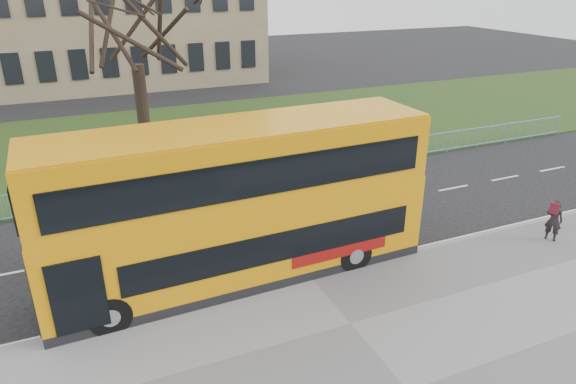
% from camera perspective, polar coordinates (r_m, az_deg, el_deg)
% --- Properties ---
extents(ground, '(120.00, 120.00, 0.00)m').
position_cam_1_polar(ground, '(17.44, 0.16, -7.07)').
color(ground, black).
rests_on(ground, ground).
extents(kerb, '(80.00, 0.20, 0.14)m').
position_cam_1_polar(kerb, '(16.21, 2.38, -9.40)').
color(kerb, gray).
rests_on(kerb, ground).
extents(grass_verge, '(80.00, 15.40, 0.08)m').
position_cam_1_polar(grass_verge, '(30.04, -10.82, 5.92)').
color(grass_verge, '#253D16').
rests_on(grass_verge, ground).
extents(guard_railing, '(40.00, 0.12, 1.10)m').
position_cam_1_polar(guard_railing, '(22.81, -6.45, 1.91)').
color(guard_railing, '#7DAFDF').
rests_on(guard_railing, ground).
extents(bare_tree, '(8.26, 8.26, 11.81)m').
position_cam_1_polar(bare_tree, '(24.15, -16.65, 15.65)').
color(bare_tree, black).
rests_on(bare_tree, grass_verge).
extents(yellow_bus, '(11.55, 3.02, 4.81)m').
position_cam_1_polar(yellow_bus, '(15.25, -5.42, -0.95)').
color(yellow_bus, orange).
rests_on(yellow_bus, ground).
extents(pedestrian, '(0.59, 0.66, 1.51)m').
position_cam_1_polar(pedestrian, '(20.09, 27.44, -2.78)').
color(pedestrian, black).
rests_on(pedestrian, pavement).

